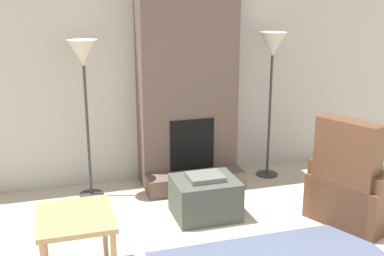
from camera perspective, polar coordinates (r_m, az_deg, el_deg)
wall_back at (r=5.77m, az=-1.25°, el=6.81°), size 7.83×0.06×2.60m
fireplace at (r=5.54m, az=-0.55°, el=5.74°), size 1.13×0.69×2.60m
ottoman at (r=4.90m, az=1.55°, el=-8.16°), size 0.63×0.53×0.45m
armchair at (r=5.06m, az=18.99°, el=-6.91°), size 1.07×1.05×1.06m
side_table at (r=3.86m, az=-13.63°, el=-11.05°), size 0.57×0.65×0.56m
floor_lamp_left at (r=5.18m, az=-12.74°, el=7.54°), size 0.32×0.32×1.73m
floor_lamp_right at (r=5.75m, az=9.51°, el=8.75°), size 0.32×0.32×1.76m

